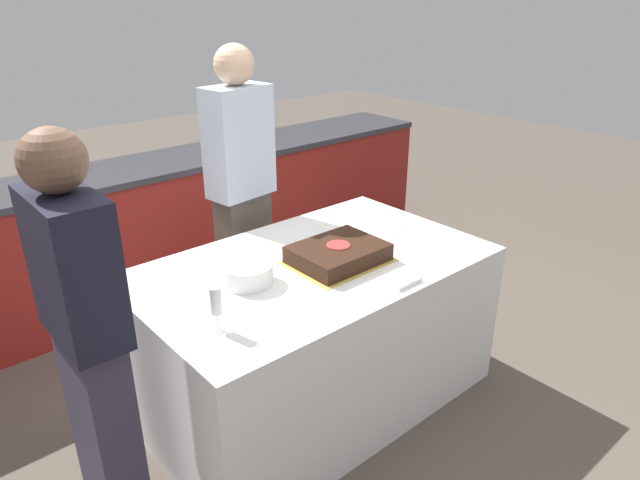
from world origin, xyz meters
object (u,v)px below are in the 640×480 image
wine_glass (216,302)px  person_seated_left (87,337)px  person_cutting_cake (242,195)px  plate_stack (247,274)px  cake (338,254)px

wine_glass → person_seated_left: bearing=152.7°
person_cutting_cake → plate_stack: bearing=50.2°
cake → person_seated_left: size_ratio=0.29×
person_cutting_cake → wine_glass: bearing=44.3°
plate_stack → person_seated_left: bearing=-177.7°
plate_stack → person_cutting_cake: (0.44, 0.70, 0.08)m
wine_glass → person_cutting_cake: 1.20m
cake → person_seated_left: (-1.15, 0.08, -0.00)m
cake → person_seated_left: bearing=176.2°
plate_stack → wine_glass: bearing=-141.1°
plate_stack → person_seated_left: (-0.71, -0.03, -0.01)m
cake → plate_stack: size_ratio=2.01×
person_seated_left → wine_glass: bearing=-117.3°
plate_stack → wine_glass: (-0.30, -0.24, 0.07)m
plate_stack → wine_glass: wine_glass is taller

